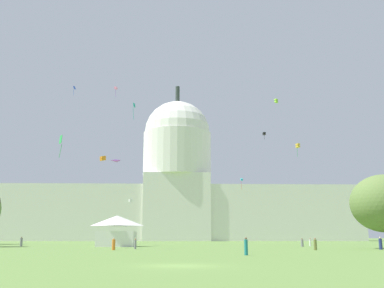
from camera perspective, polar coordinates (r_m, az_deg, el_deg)
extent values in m
plane|color=olive|center=(29.20, -1.54, -15.13)|extent=(800.00, 800.00, 0.00)
cube|color=silver|center=(190.98, -13.27, -8.53)|extent=(74.25, 23.15, 21.95)
cube|color=silver|center=(190.96, 9.40, -8.68)|extent=(74.25, 23.15, 21.95)
cube|color=silver|center=(187.45, -1.93, -8.09)|extent=(26.30, 25.47, 26.39)
cylinder|color=silver|center=(190.11, -1.89, -1.37)|extent=(28.43, 28.43, 18.22)
sphere|color=silver|center=(191.94, -1.87, 1.31)|extent=(27.72, 27.72, 27.72)
cylinder|color=#2D3833|center=(196.56, -1.84, 6.26)|extent=(1.80, 1.80, 7.12)
cube|color=white|center=(83.90, -9.51, -11.73)|extent=(6.68, 5.99, 2.74)
pyramid|color=white|center=(83.94, -9.43, -9.53)|extent=(7.02, 6.29, 1.85)
ellipsoid|color=olive|center=(74.51, 23.06, -6.89)|extent=(10.68, 10.50, 8.68)
cylinder|color=navy|center=(69.69, 22.71, -11.59)|extent=(0.58, 0.58, 1.48)
sphere|color=beige|center=(69.68, 22.65, -10.87)|extent=(0.33, 0.33, 0.26)
cylinder|color=orange|center=(62.93, -9.87, -12.42)|extent=(0.59, 0.59, 1.41)
sphere|color=tan|center=(62.92, -9.85, -11.69)|extent=(0.27, 0.27, 0.20)
cylinder|color=gray|center=(67.21, -7.18, -12.50)|extent=(0.40, 0.40, 1.27)
sphere|color=#A37556|center=(67.21, -7.16, -11.85)|extent=(0.31, 0.31, 0.25)
cylinder|color=#1E757A|center=(45.51, 6.84, -12.83)|extent=(0.44, 0.44, 1.50)
sphere|color=brown|center=(45.50, 6.81, -11.75)|extent=(0.28, 0.28, 0.22)
cylinder|color=silver|center=(89.05, 14.70, -11.97)|extent=(0.46, 0.46, 1.27)
sphere|color=#A37556|center=(89.05, 14.67, -11.50)|extent=(0.30, 0.30, 0.21)
cylinder|color=gray|center=(92.12, -20.75, -11.50)|extent=(0.61, 0.61, 1.53)
sphere|color=brown|center=(92.11, -20.71, -10.97)|extent=(0.27, 0.27, 0.20)
cylinder|color=olive|center=(63.99, 15.30, -12.19)|extent=(0.52, 0.52, 1.38)
sphere|color=#A37556|center=(63.98, 15.26, -11.46)|extent=(0.30, 0.30, 0.24)
cylinder|color=gray|center=(84.74, 13.74, -12.07)|extent=(0.53, 0.53, 1.24)
sphere|color=brown|center=(84.73, 13.71, -11.57)|extent=(0.28, 0.28, 0.24)
cube|color=#8CD133|center=(177.88, 10.58, 5.25)|extent=(1.57, 1.54, 0.78)
cube|color=#8CD133|center=(178.11, 10.57, 5.50)|extent=(1.57, 1.54, 0.78)
cube|color=black|center=(166.07, 9.11, 1.21)|extent=(1.17, 1.20, 0.54)
cube|color=black|center=(166.18, 9.10, 1.38)|extent=(1.17, 1.20, 0.54)
cylinder|color=black|center=(165.86, 9.13, 0.86)|extent=(0.13, 0.28, 1.69)
pyramid|color=purple|center=(66.48, -9.54, -2.66)|extent=(1.17, 0.87, 0.31)
cube|color=green|center=(71.86, -16.25, 0.56)|extent=(0.43, 0.74, 1.44)
cylinder|color=green|center=(71.50, -16.28, -0.83)|extent=(0.36, 0.15, 2.15)
cube|color=#33BCDB|center=(156.92, 6.30, -4.55)|extent=(0.83, 0.87, 0.52)
cube|color=#33BCDB|center=(156.97, 6.29, -4.40)|extent=(0.83, 0.87, 0.52)
cylinder|color=red|center=(156.70, 6.25, -5.16)|extent=(0.31, 0.19, 3.04)
cube|color=gold|center=(108.84, 13.23, -0.33)|extent=(1.10, 1.11, 0.48)
cube|color=gold|center=(108.94, 13.21, -0.06)|extent=(1.10, 1.11, 0.48)
cylinder|color=green|center=(108.56, 13.16, -0.98)|extent=(0.09, 0.15, 2.16)
cube|color=teal|center=(103.87, -7.30, 4.88)|extent=(0.50, 1.00, 1.02)
cylinder|color=teal|center=(103.35, -7.41, 3.84)|extent=(0.27, 0.51, 2.93)
cube|color=blue|center=(145.53, -14.62, 6.89)|extent=(0.74, 0.89, 1.14)
cylinder|color=blue|center=(145.11, -14.73, 6.32)|extent=(0.27, 0.26, 1.99)
cube|color=orange|center=(94.81, -11.19, -1.93)|extent=(1.36, 1.35, 0.60)
cube|color=orange|center=(94.89, -11.18, -1.65)|extent=(1.36, 1.35, 0.60)
cube|color=pink|center=(165.98, -9.61, 6.91)|extent=(1.20, 1.16, 0.63)
cube|color=pink|center=(166.12, -9.60, 7.06)|extent=(1.20, 1.16, 0.63)
cylinder|color=purple|center=(165.48, -9.63, 6.38)|extent=(0.20, 0.19, 2.88)
cube|color=white|center=(110.63, -7.80, -7.17)|extent=(0.97, 0.97, 0.38)
cube|color=white|center=(110.66, -7.80, -6.99)|extent=(0.97, 0.97, 0.38)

